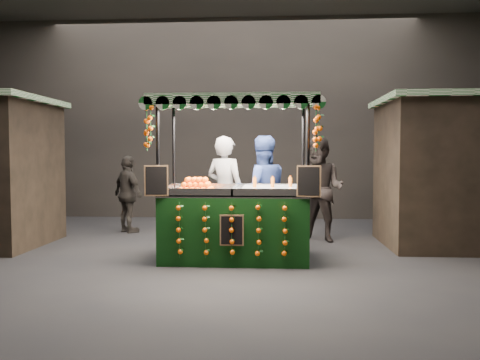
{
  "coord_description": "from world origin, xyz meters",
  "views": [
    {
      "loc": [
        1.04,
        -7.27,
        1.61
      ],
      "look_at": [
        0.5,
        0.63,
        1.19
      ],
      "focal_mm": 36.72,
      "sensor_mm": 36.0,
      "label": 1
    }
  ],
  "objects": [
    {
      "name": "shopper_3",
      "position": [
        3.51,
        2.99,
        0.77
      ],
      "size": [
        1.15,
        0.97,
        1.54
      ],
      "rotation": [
        0.0,
        0.0,
        0.49
      ],
      "color": "black",
      "rests_on": "ground"
    },
    {
      "name": "neighbour_stall_right",
      "position": [
        4.4,
        1.5,
        1.31
      ],
      "size": [
        3.0,
        2.2,
        2.6
      ],
      "color": "black",
      "rests_on": "ground"
    },
    {
      "name": "market_hall",
      "position": [
        0.0,
        0.0,
        3.38
      ],
      "size": [
        12.1,
        10.1,
        5.05
      ],
      "color": "black",
      "rests_on": "ground"
    },
    {
      "name": "shopper_2",
      "position": [
        -1.93,
        2.57,
        0.79
      ],
      "size": [
        0.95,
        0.91,
        1.58
      ],
      "rotation": [
        0.0,
        0.0,
        2.41
      ],
      "color": "#2A2522",
      "rests_on": "ground"
    },
    {
      "name": "vendor_grey",
      "position": [
        0.21,
        1.13,
        0.96
      ],
      "size": [
        0.83,
        0.71,
        1.92
      ],
      "rotation": [
        0.0,
        0.0,
        2.72
      ],
      "color": "slate",
      "rests_on": "ground"
    },
    {
      "name": "shopper_1",
      "position": [
        1.9,
        1.8,
        0.97
      ],
      "size": [
        1.18,
        1.11,
        1.93
      ],
      "rotation": [
        0.0,
        0.0,
        -0.55
      ],
      "color": "black",
      "rests_on": "ground"
    },
    {
      "name": "vendor_blue",
      "position": [
        0.84,
        1.09,
        0.96
      ],
      "size": [
        1.09,
        0.94,
        1.92
      ],
      "rotation": [
        0.0,
        0.0,
        3.4
      ],
      "color": "navy",
      "rests_on": "ground"
    },
    {
      "name": "shopper_0",
      "position": [
        -4.24,
        2.06,
        0.85
      ],
      "size": [
        0.65,
        0.46,
        1.7
      ],
      "rotation": [
        0.0,
        0.0,
        0.08
      ],
      "color": "black",
      "rests_on": "ground"
    },
    {
      "name": "shopper_4",
      "position": [
        -4.5,
        2.81,
        0.81
      ],
      "size": [
        0.94,
        0.89,
        1.62
      ],
      "rotation": [
        0.0,
        0.0,
        3.8
      ],
      "color": "black",
      "rests_on": "ground"
    },
    {
      "name": "ground",
      "position": [
        0.0,
        0.0,
        0.0
      ],
      "size": [
        12.0,
        12.0,
        0.0
      ],
      "primitive_type": "plane",
      "color": "black",
      "rests_on": "ground"
    },
    {
      "name": "juice_stall",
      "position": [
        0.47,
        0.11,
        0.76
      ],
      "size": [
        2.53,
        1.49,
        2.45
      ],
      "color": "black",
      "rests_on": "ground"
    }
  ]
}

